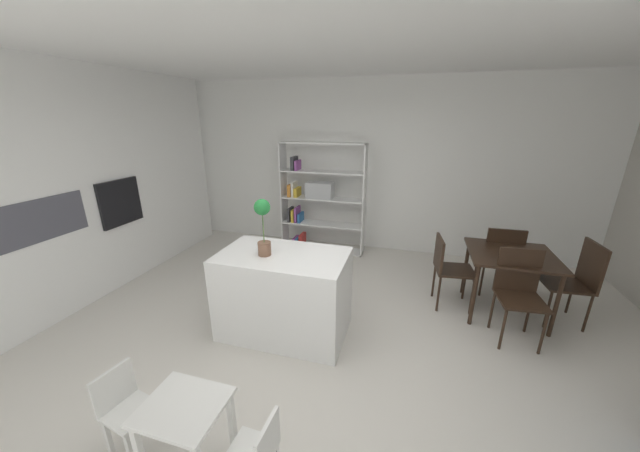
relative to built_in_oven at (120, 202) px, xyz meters
name	(u,v)px	position (x,y,z in m)	size (l,w,h in m)	color
ground_plane	(318,346)	(2.94, -0.66, -1.14)	(10.02, 10.02, 0.00)	beige
ceiling_slab	(317,26)	(2.94, -0.66, 1.72)	(7.28, 5.78, 0.06)	white
back_partition	(366,167)	(2.94, 2.20, 0.27)	(7.28, 0.06, 2.83)	white
tall_cabinet_run_left	(45,191)	(-0.33, -0.66, 0.27)	(0.62, 5.21, 2.83)	white
cabinet_niche_splashback	(38,221)	(-0.02, -1.01, 0.04)	(0.01, 1.03, 0.45)	#4C4C56
built_in_oven	(120,202)	(0.00, 0.00, 0.00)	(0.06, 0.62, 0.60)	black
kitchen_island	(284,294)	(2.53, -0.50, -0.69)	(1.31, 0.78, 0.91)	white
potted_plant_on_island	(263,223)	(2.36, -0.56, 0.10)	(0.16, 0.16, 0.58)	brown
open_bookshelf	(316,198)	(2.18, 1.82, -0.23)	(1.42, 0.31, 1.84)	white
child_table	(185,418)	(2.47, -2.03, -0.73)	(0.51, 0.44, 0.52)	white
child_chair_left	(125,406)	(1.97, -2.02, -0.79)	(0.33, 0.33, 0.62)	silver
child_chair_right	(258,452)	(2.97, -2.03, -0.84)	(0.29, 0.29, 0.56)	white
dining_table	(511,261)	(4.88, 0.55, -0.47)	(0.90, 0.84, 0.76)	black
dining_chair_near	(519,287)	(4.87, 0.11, -0.57)	(0.46, 0.45, 0.96)	black
dining_chair_island_side	(447,265)	(4.22, 0.54, -0.61)	(0.48, 0.45, 0.88)	black
dining_chair_far	(500,256)	(4.88, 0.98, -0.60)	(0.44, 0.46, 0.94)	black
dining_chair_window_side	(577,277)	(5.55, 0.56, -0.58)	(0.48, 0.46, 0.96)	black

